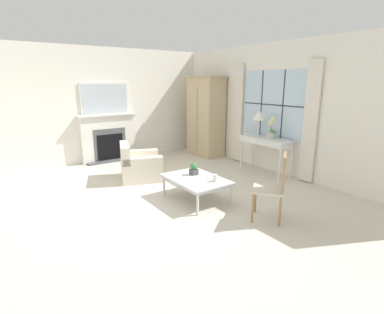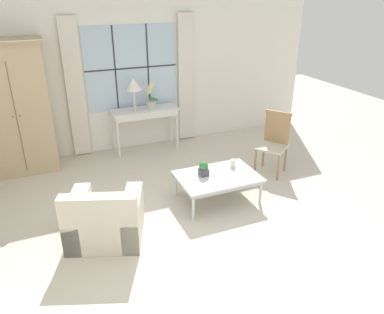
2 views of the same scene
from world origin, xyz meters
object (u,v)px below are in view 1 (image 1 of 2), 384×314
Objects in this scene: armoire at (206,117)px; table_lamp at (259,116)px; console_table at (266,142)px; side_chair_wooden at (276,183)px; potted_orchid at (271,130)px; pillar_candle at (215,178)px; armchair_upholstered at (140,167)px; potted_plant_small at (194,169)px; fireplace at (108,135)px; coffee_table at (196,180)px.

table_lamp is at bearing 0.31° from armoire.
console_table is 2.37m from side_chair_wooden.
side_chair_wooden is (1.55, -1.68, -0.42)m from potted_orchid.
potted_orchid is at bearing 9.66° from table_lamp.
pillar_candle is (2.82, -1.96, -0.61)m from armoire.
pillar_candle is at bearing -73.26° from potted_orchid.
potted_orchid is 0.48× the size of side_chair_wooden.
potted_orchid reaches higher than armchair_upholstered.
potted_plant_small is (0.11, -2.10, -0.48)m from potted_orchid.
fireplace is 3.31× the size of table_lamp.
console_table is 1.10× the size of armchair_upholstered.
side_chair_wooden is 1.51m from potted_plant_small.
fireplace is 1.74× the size of coffee_table.
table_lamp is (2.84, 2.39, 0.59)m from fireplace.
armoire reaches higher than fireplace.
armoire is 1.91m from table_lamp.
armoire is 4.13m from side_chair_wooden.
table_lamp is at bearing 115.05° from pillar_candle.
console_table is 8.96× the size of pillar_candle.
coffee_table is at bearing -154.79° from pillar_candle.
console_table is 2.11m from potted_plant_small.
fireplace reaches higher than console_table.
armoire is 3.49m from pillar_candle.
armchair_upholstered reaches higher than potted_plant_small.
potted_plant_small is at bearing -83.71° from console_table.
armchair_upholstered is (-1.22, -2.44, -0.44)m from console_table.
potted_orchid is 2.18m from pillar_candle.
potted_plant_small is at bearing -41.24° from armoire.
side_chair_wooden is at bearing -41.08° from table_lamp.
fireplace is 9.29× the size of potted_plant_small.
armoire reaches higher than console_table.
potted_plant_small is at bearing -87.11° from potted_orchid.
table_lamp is 2.80m from armchair_upholstered.
potted_plant_small is (-0.18, 0.08, 0.15)m from coffee_table.
armchair_upholstered is 0.96× the size of coffee_table.
coffee_table is at bearing -79.28° from console_table.
table_lamp is 2.39m from coffee_table.
console_table is 1.19× the size of side_chair_wooden.
console_table is at bearing 135.14° from side_chair_wooden.
pillar_candle is (0.50, 0.07, -0.05)m from potted_plant_small.
coffee_table is (0.29, -2.18, -0.63)m from potted_orchid.
armoire is 10.02× the size of potted_plant_small.
armoire is at bearing -178.57° from console_table.
armoire reaches higher than armchair_upholstered.
side_chair_wooden is (4.70, 0.77, -0.11)m from fireplace.
potted_orchid is 0.44× the size of armchair_upholstered.
coffee_table is at bearing -24.06° from potted_plant_small.
coffee_table is (0.60, -2.13, -0.90)m from table_lamp.
table_lamp is 2.57m from side_chair_wooden.
table_lamp is 0.55× the size of armchair_upholstered.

